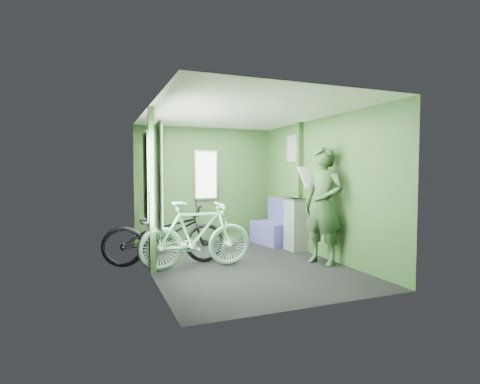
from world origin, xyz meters
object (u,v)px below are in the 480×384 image
Objects in this scene: waste_box at (295,224)px; bench_seat at (272,230)px; bicycle_black at (165,265)px; bicycle_mint at (197,269)px; passenger at (323,205)px.

bench_seat is at bearing 99.48° from waste_box.
bicycle_mint is at bearing -131.15° from bicycle_black.
passenger is at bearing -103.59° from bicycle_black.
bicycle_black is 0.55m from bicycle_mint.
waste_box reaches higher than bicycle_mint.
bench_seat is at bearing -62.05° from bicycle_black.
passenger is 1.12m from waste_box.
bicycle_mint is at bearing -152.80° from bench_seat.
waste_box is at bearing 150.40° from passenger.
waste_box is (2.00, 0.63, 0.47)m from bicycle_mint.
bicycle_mint is (0.38, -0.41, 0.00)m from bicycle_black.
bicycle_mint is 2.32m from bench_seat.
bicycle_black is at bearing -133.01° from passenger.
bicycle_black is at bearing -174.62° from waste_box.
passenger is at bearing -99.75° from bicycle_mint.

